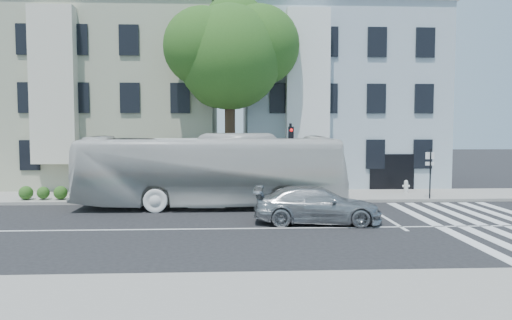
{
  "coord_description": "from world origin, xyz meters",
  "views": [
    {
      "loc": [
        0.04,
        -18.47,
        3.87
      ],
      "look_at": [
        1.11,
        2.6,
        2.4
      ],
      "focal_mm": 35.0,
      "sensor_mm": 36.0,
      "label": 1
    }
  ],
  "objects": [
    {
      "name": "bus",
      "position": [
        -0.89,
        4.95,
        1.74
      ],
      "size": [
        3.01,
        12.53,
        3.49
      ],
      "primitive_type": "imported",
      "rotation": [
        0.0,
        0.0,
        1.56
      ],
      "color": "silver",
      "rests_on": "ground"
    },
    {
      "name": "sidewalk_far",
      "position": [
        0.0,
        8.0,
        0.07
      ],
      "size": [
        80.0,
        4.0,
        0.15
      ],
      "primitive_type": "cube",
      "color": "gray",
      "rests_on": "ground"
    },
    {
      "name": "traffic_signal",
      "position": [
        2.99,
        5.94,
        2.56
      ],
      "size": [
        0.41,
        0.52,
        3.97
      ],
      "rotation": [
        0.0,
        0.0,
        -0.2
      ],
      "color": "black",
      "rests_on": "ground"
    },
    {
      "name": "sedan",
      "position": [
        3.44,
        0.9,
        0.73
      ],
      "size": [
        2.5,
        5.17,
        1.45
      ],
      "primitive_type": "imported",
      "rotation": [
        0.0,
        0.0,
        1.48
      ],
      "color": "#A5A8AC",
      "rests_on": "ground"
    },
    {
      "name": "ground",
      "position": [
        0.0,
        0.0,
        0.0
      ],
      "size": [
        120.0,
        120.0,
        0.0
      ],
      "primitive_type": "plane",
      "color": "black",
      "rests_on": "ground"
    },
    {
      "name": "building_right",
      "position": [
        7.0,
        15.0,
        5.5
      ],
      "size": [
        12.0,
        10.0,
        11.0
      ],
      "primitive_type": "cube",
      "color": "#A0B4BE",
      "rests_on": "ground"
    },
    {
      "name": "fire_hydrant",
      "position": [
        9.74,
        8.53,
        0.5
      ],
      "size": [
        0.39,
        0.23,
        0.69
      ],
      "rotation": [
        0.0,
        0.0,
        -0.1
      ],
      "color": "silver",
      "rests_on": "sidewalk_far"
    },
    {
      "name": "sidewalk_near",
      "position": [
        0.0,
        -8.0,
        0.07
      ],
      "size": [
        80.0,
        4.0,
        0.15
      ],
      "primitive_type": "cube",
      "color": "gray",
      "rests_on": "ground"
    },
    {
      "name": "hedge",
      "position": [
        -5.95,
        6.8,
        0.5
      ],
      "size": [
        8.54,
        1.53,
        0.7
      ],
      "primitive_type": null,
      "rotation": [
        0.0,
        0.0,
        0.08
      ],
      "color": "#305A1D",
      "rests_on": "sidewalk_far"
    },
    {
      "name": "street_tree",
      "position": [
        0.06,
        8.74,
        7.83
      ],
      "size": [
        7.3,
        5.9,
        11.1
      ],
      "color": "#2D2116",
      "rests_on": "ground"
    },
    {
      "name": "far_sign_pole",
      "position": [
        10.13,
        6.22,
        1.76
      ],
      "size": [
        0.46,
        0.17,
        2.54
      ],
      "rotation": [
        0.0,
        0.0,
        0.05
      ],
      "color": "black",
      "rests_on": "sidewalk_far"
    },
    {
      "name": "building_left",
      "position": [
        -7.0,
        15.0,
        5.5
      ],
      "size": [
        12.0,
        10.0,
        11.0
      ],
      "primitive_type": "cube",
      "color": "#9FA288",
      "rests_on": "ground"
    }
  ]
}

